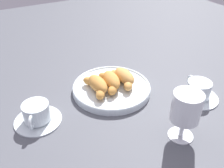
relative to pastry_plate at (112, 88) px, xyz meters
The scene contains 8 objects.
ground_plane 0.02m from the pastry_plate, 66.44° to the right, with size 2.20×2.20×0.00m, color #4C4F56.
pastry_plate is the anchor object (origin of this frame).
croissant_large 0.06m from the pastry_plate, 91.30° to the right, with size 0.14×0.06×0.04m.
croissant_small 0.03m from the pastry_plate, 80.36° to the left, with size 0.14×0.08×0.04m.
croissant_extra 0.06m from the pastry_plate, 88.75° to the left, with size 0.14×0.06×0.04m.
coffee_cup_near 0.26m from the pastry_plate, 96.06° to the left, with size 0.14×0.14×0.06m.
coffee_cup_far 0.28m from the pastry_plate, 125.94° to the right, with size 0.14×0.14×0.06m.
juice_glass_left 0.29m from the pastry_plate, 166.74° to the right, with size 0.08×0.08×0.14m.
Camera 1 is at (-0.61, 0.34, 0.50)m, focal length 40.39 mm.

